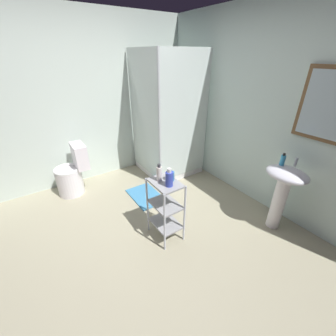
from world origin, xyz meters
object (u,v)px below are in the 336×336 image
object	(u,v)px
rinse_cup	(171,176)
hand_soap_bottle	(283,160)
lotion_bottle_white	(159,173)
shampoo_bottle_blue	(169,178)
pedestal_sink	(283,187)
toilet	(72,174)
storage_cart	(165,205)
shower_stall	(167,148)
bath_mat	(146,196)

from	to	relation	value
rinse_cup	hand_soap_bottle	bearing A→B (deg)	65.80
lotion_bottle_white	shampoo_bottle_blue	distance (m)	0.15
hand_soap_bottle	lotion_bottle_white	size ratio (longest dim) A/B	0.73
pedestal_sink	toilet	size ratio (longest dim) A/B	1.07
storage_cart	lotion_bottle_white	world-z (taller)	lotion_bottle_white
shower_stall	hand_soap_bottle	bearing A→B (deg)	11.37
shower_stall	toilet	size ratio (longest dim) A/B	2.63
toilet	rinse_cup	bearing A→B (deg)	25.59
hand_soap_bottle	rinse_cup	distance (m)	1.28
shower_stall	bath_mat	xyz separation A→B (m)	(0.46, -0.69, -0.45)
hand_soap_bottle	lotion_bottle_white	distance (m)	1.39
shower_stall	toilet	world-z (taller)	shower_stall
pedestal_sink	toilet	xyz separation A→B (m)	(-2.16, -1.87, -0.26)
shampoo_bottle_blue	rinse_cup	xyz separation A→B (m)	(-0.08, 0.08, -0.04)
storage_cart	rinse_cup	bearing A→B (deg)	90.78
storage_cart	shower_stall	bearing A→B (deg)	145.86
pedestal_sink	storage_cart	xyz separation A→B (m)	(-0.62, -1.20, -0.14)
shower_stall	lotion_bottle_white	xyz separation A→B (m)	(1.21, -0.90, 0.36)
shampoo_bottle_blue	hand_soap_bottle	bearing A→B (deg)	70.35
pedestal_sink	lotion_bottle_white	xyz separation A→B (m)	(-0.69, -1.24, 0.25)
shower_stall	lotion_bottle_white	distance (m)	1.55
pedestal_sink	bath_mat	world-z (taller)	pedestal_sink
rinse_cup	pedestal_sink	bearing A→B (deg)	61.30
toilet	storage_cart	size ratio (longest dim) A/B	1.03
toilet	bath_mat	xyz separation A→B (m)	(0.72, 0.85, -0.31)
shower_stall	pedestal_sink	bearing A→B (deg)	10.04
hand_soap_bottle	shampoo_bottle_blue	size ratio (longest dim) A/B	0.71
hand_soap_bottle	shampoo_bottle_blue	world-z (taller)	hand_soap_bottle
hand_soap_bottle	toilet	bearing A→B (deg)	-137.39
toilet	hand_soap_bottle	size ratio (longest dim) A/B	5.38
toilet	storage_cart	world-z (taller)	toilet
hand_soap_bottle	shampoo_bottle_blue	bearing A→B (deg)	-109.65
pedestal_sink	storage_cart	bearing A→B (deg)	-117.25
shampoo_bottle_blue	lotion_bottle_white	bearing A→B (deg)	-169.55
pedestal_sink	lotion_bottle_white	size ratio (longest dim) A/B	4.20
pedestal_sink	shampoo_bottle_blue	size ratio (longest dim) A/B	4.08
hand_soap_bottle	shampoo_bottle_blue	xyz separation A→B (m)	(-0.44, -1.24, -0.05)
storage_cart	lotion_bottle_white	xyz separation A→B (m)	(-0.07, -0.03, 0.39)
hand_soap_bottle	bath_mat	size ratio (longest dim) A/B	0.24
hand_soap_bottle	bath_mat	world-z (taller)	hand_soap_bottle
hand_soap_bottle	rinse_cup	world-z (taller)	hand_soap_bottle
lotion_bottle_white	shampoo_bottle_blue	bearing A→B (deg)	10.45
lotion_bottle_white	shampoo_bottle_blue	world-z (taller)	shampoo_bottle_blue
rinse_cup	shampoo_bottle_blue	bearing A→B (deg)	-43.04
storage_cart	bath_mat	bearing A→B (deg)	167.81
rinse_cup	shower_stall	bearing A→B (deg)	148.03
hand_soap_bottle	shower_stall	bearing A→B (deg)	-168.63
hand_soap_bottle	bath_mat	xyz separation A→B (m)	(-1.34, -1.05, -0.86)
lotion_bottle_white	bath_mat	size ratio (longest dim) A/B	0.32
hand_soap_bottle	bath_mat	distance (m)	1.91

